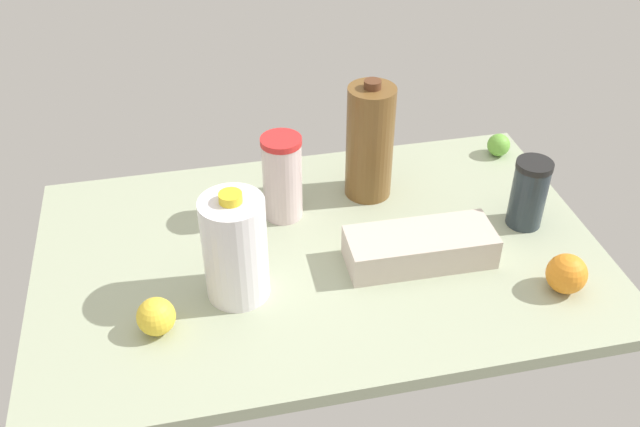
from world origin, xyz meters
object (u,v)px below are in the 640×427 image
chocolate_milk_jug (370,142)px  tumbler_cup (282,177)px  milk_jug (235,248)px  egg_carton (420,247)px  lemon_far_back (156,317)px  shaker_bottle (530,194)px  orange_beside_bowl (567,274)px  lime_near_front (499,145)px

chocolate_milk_jug → tumbler_cup: chocolate_milk_jug is taller
milk_jug → tumbler_cup: size_ratio=1.19×
egg_carton → lemon_far_back: lemon_far_back is taller
milk_jug → shaker_bottle: (-65.35, -8.61, -3.09)cm
chocolate_milk_jug → egg_carton: bearing=98.6°
milk_jug → lemon_far_back: (16.12, 7.48, -7.57)cm
lemon_far_back → shaker_bottle: bearing=-168.8°
chocolate_milk_jug → shaker_bottle: chocolate_milk_jug is taller
egg_carton → orange_beside_bowl: bearing=151.0°
shaker_bottle → lemon_far_back: 83.16cm
chocolate_milk_jug → lime_near_front: bearing=-166.3°
tumbler_cup → lime_near_front: size_ratio=3.49×
lemon_far_back → milk_jug: bearing=-155.1°
chocolate_milk_jug → lime_near_front: chocolate_milk_jug is taller
chocolate_milk_jug → shaker_bottle: size_ratio=1.81×
chocolate_milk_jug → lemon_far_back: (50.40, 35.60, -10.17)cm
tumbler_cup → orange_beside_bowl: 62.72cm
milk_jug → chocolate_milk_jug: bearing=-140.6°
egg_carton → lemon_far_back: bearing=10.4°
milk_jug → egg_carton: milk_jug is taller
tumbler_cup → shaker_bottle: 54.32cm
lemon_far_back → lime_near_front: (-87.53, -44.65, -0.75)cm
milk_jug → lime_near_front: 80.93cm
chocolate_milk_jug → orange_beside_bowl: (-29.47, 41.14, -9.76)cm
shaker_bottle → orange_beside_bowl: bearing=85.8°
lemon_far_back → lime_near_front: 98.26cm
chocolate_milk_jug → milk_jug: bearing=39.4°
egg_carton → lime_near_front: bearing=-132.1°
egg_carton → orange_beside_bowl: size_ratio=3.81×
egg_carton → orange_beside_bowl: 29.40cm
milk_jug → lemon_far_back: 19.32cm
shaker_bottle → orange_beside_bowl: (1.60, 21.64, -4.06)cm
milk_jug → shaker_bottle: milk_jug is taller
egg_carton → tumbler_cup: (25.11, -21.90, 6.63)cm
milk_jug → lime_near_front: (-71.41, -37.17, -8.32)cm
tumbler_cup → orange_beside_bowl: size_ratio=2.49×
egg_carton → orange_beside_bowl: orange_beside_bowl is taller
tumbler_cup → shaker_bottle: bearing=164.0°
shaker_bottle → chocolate_milk_jug: bearing=-32.1°
egg_carton → lemon_far_back: (54.39, 9.11, 0.15)cm
milk_jug → orange_beside_bowl: 65.46cm
tumbler_cup → lemon_far_back: (29.27, 31.01, -6.48)cm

